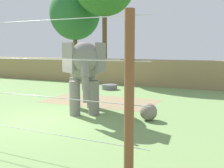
% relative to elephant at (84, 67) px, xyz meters
% --- Properties ---
extents(ground_plane, '(120.00, 120.00, 0.00)m').
position_rel_elephant_xyz_m(ground_plane, '(-0.64, -1.77, -2.09)').
color(ground_plane, '#759956').
extents(dirt_patch, '(6.34, 3.69, 0.01)m').
position_rel_elephant_xyz_m(dirt_patch, '(-0.73, 2.83, -2.09)').
color(dirt_patch, '#937F5B').
rests_on(dirt_patch, ground).
extents(embankment_wall, '(36.00, 1.80, 2.01)m').
position_rel_elephant_xyz_m(embankment_wall, '(-0.64, 10.65, -1.08)').
color(embankment_wall, '#997F56').
rests_on(embankment_wall, ground).
extents(elephant, '(3.17, 3.80, 3.15)m').
position_rel_elephant_xyz_m(elephant, '(0.00, 0.00, 0.00)').
color(elephant, gray).
rests_on(elephant, ground).
extents(enrichment_ball, '(0.70, 0.70, 0.70)m').
position_rel_elephant_xyz_m(enrichment_ball, '(3.06, 0.00, -1.74)').
color(enrichment_ball, gray).
rests_on(enrichment_ball, ground).
extents(water_tub, '(1.10, 1.10, 0.35)m').
position_rel_elephant_xyz_m(water_tub, '(-2.29, 7.05, -1.91)').
color(water_tub, slate).
rests_on(water_tub, ground).
extents(tree_left_of_centre, '(5.31, 5.31, 9.38)m').
position_rel_elephant_xyz_m(tree_left_of_centre, '(-10.33, 14.84, 4.48)').
color(tree_left_of_centre, brown).
rests_on(tree_left_of_centre, ground).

